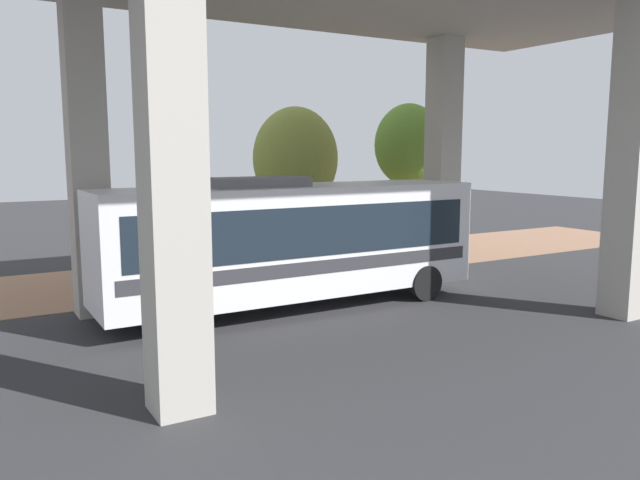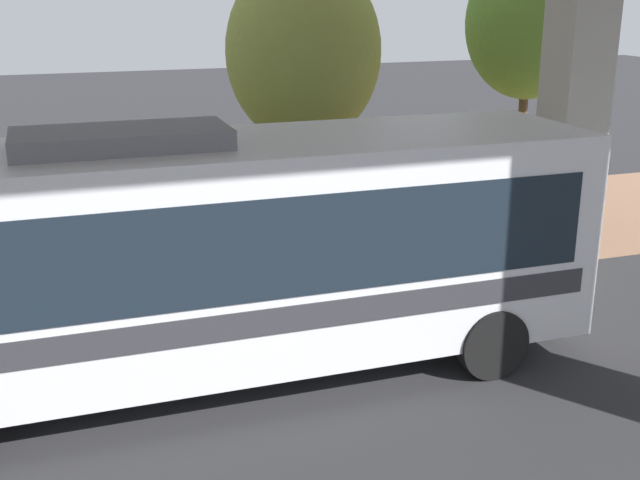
{
  "view_description": "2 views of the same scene",
  "coord_description": "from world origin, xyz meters",
  "px_view_note": "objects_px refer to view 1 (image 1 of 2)",
  "views": [
    {
      "loc": [
        16.99,
        -8.73,
        4.2
      ],
      "look_at": [
        1.01,
        0.63,
        1.53
      ],
      "focal_mm": 35.0,
      "sensor_mm": 36.0,
      "label": 1
    },
    {
      "loc": [
        12.35,
        -2.96,
        5.17
      ],
      "look_at": [
        1.74,
        0.69,
        1.59
      ],
      "focal_mm": 45.0,
      "sensor_mm": 36.0,
      "label": 2
    }
  ],
  "objects_px": {
    "planter_back": "(228,254)",
    "street_tree_near": "(409,145)",
    "planter_middle": "(261,255)",
    "bus": "(293,237)",
    "fire_hydrant": "(112,278)",
    "planter_front": "(158,260)",
    "street_tree_far": "(295,159)"
  },
  "relations": [
    {
      "from": "street_tree_near",
      "to": "planter_back",
      "type": "bearing_deg",
      "value": -83.81
    },
    {
      "from": "bus",
      "to": "street_tree_far",
      "type": "relative_size",
      "value": 1.78
    },
    {
      "from": "planter_back",
      "to": "street_tree_far",
      "type": "distance_m",
      "value": 4.55
    },
    {
      "from": "planter_front",
      "to": "fire_hydrant",
      "type": "bearing_deg",
      "value": -83.61
    },
    {
      "from": "planter_middle",
      "to": "bus",
      "type": "bearing_deg",
      "value": -10.04
    },
    {
      "from": "planter_middle",
      "to": "street_tree_near",
      "type": "distance_m",
      "value": 8.53
    },
    {
      "from": "bus",
      "to": "planter_back",
      "type": "relative_size",
      "value": 6.24
    },
    {
      "from": "bus",
      "to": "planter_middle",
      "type": "relative_size",
      "value": 5.68
    },
    {
      "from": "planter_middle",
      "to": "street_tree_near",
      "type": "height_order",
      "value": "street_tree_near"
    },
    {
      "from": "bus",
      "to": "planter_front",
      "type": "relative_size",
      "value": 5.6
    },
    {
      "from": "bus",
      "to": "street_tree_far",
      "type": "bearing_deg",
      "value": 151.12
    },
    {
      "from": "planter_front",
      "to": "planter_middle",
      "type": "xyz_separation_m",
      "value": [
        0.88,
        3.03,
        0.02
      ]
    },
    {
      "from": "street_tree_near",
      "to": "fire_hydrant",
      "type": "bearing_deg",
      "value": -83.26
    },
    {
      "from": "bus",
      "to": "planter_back",
      "type": "height_order",
      "value": "bus"
    },
    {
      "from": "planter_middle",
      "to": "street_tree_far",
      "type": "bearing_deg",
      "value": 133.37
    },
    {
      "from": "fire_hydrant",
      "to": "planter_front",
      "type": "distance_m",
      "value": 1.47
    },
    {
      "from": "fire_hydrant",
      "to": "planter_back",
      "type": "relative_size",
      "value": 0.63
    },
    {
      "from": "planter_front",
      "to": "street_tree_near",
      "type": "bearing_deg",
      "value": 96.79
    },
    {
      "from": "fire_hydrant",
      "to": "planter_middle",
      "type": "height_order",
      "value": "planter_middle"
    },
    {
      "from": "fire_hydrant",
      "to": "bus",
      "type": "bearing_deg",
      "value": 44.47
    },
    {
      "from": "planter_back",
      "to": "street_tree_near",
      "type": "height_order",
      "value": "street_tree_near"
    },
    {
      "from": "street_tree_far",
      "to": "bus",
      "type": "bearing_deg",
      "value": -28.88
    },
    {
      "from": "fire_hydrant",
      "to": "planter_middle",
      "type": "distance_m",
      "value": 4.52
    },
    {
      "from": "fire_hydrant",
      "to": "planter_back",
      "type": "bearing_deg",
      "value": 97.91
    },
    {
      "from": "street_tree_near",
      "to": "street_tree_far",
      "type": "bearing_deg",
      "value": -92.93
    },
    {
      "from": "planter_middle",
      "to": "planter_back",
      "type": "relative_size",
      "value": 1.1
    },
    {
      "from": "bus",
      "to": "fire_hydrant",
      "type": "bearing_deg",
      "value": -135.53
    },
    {
      "from": "planter_middle",
      "to": "street_tree_far",
      "type": "xyz_separation_m",
      "value": [
        -2.38,
        2.52,
        2.98
      ]
    },
    {
      "from": "planter_front",
      "to": "street_tree_far",
      "type": "xyz_separation_m",
      "value": [
        -1.51,
        5.55,
        2.99
      ]
    },
    {
      "from": "street_tree_far",
      "to": "planter_back",
      "type": "bearing_deg",
      "value": -70.2
    },
    {
      "from": "bus",
      "to": "street_tree_near",
      "type": "xyz_separation_m",
      "value": [
        -5.35,
        8.06,
        2.49
      ]
    },
    {
      "from": "planter_front",
      "to": "street_tree_far",
      "type": "relative_size",
      "value": 0.32
    }
  ]
}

